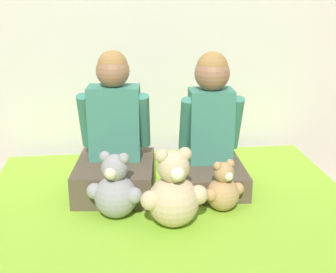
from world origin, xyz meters
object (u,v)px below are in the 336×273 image
child_on_left (115,144)px  child_on_right (211,134)px  teddy_bear_held_by_right_child (223,189)px  teddy_bear_between_children (173,194)px  teddy_bear_held_by_left_child (115,190)px

child_on_left → child_on_right: size_ratio=1.02×
teddy_bear_held_by_right_child → teddy_bear_between_children: 0.25m
child_on_left → teddy_bear_between_children: child_on_left is taller
child_on_right → child_on_left: bearing=-177.2°
child_on_right → teddy_bear_held_by_right_child: (-0.00, -0.27, -0.16)m
child_on_left → teddy_bear_between_children: bearing=-51.6°
child_on_left → child_on_right: bearing=7.9°
teddy_bear_held_by_right_child → teddy_bear_held_by_left_child: bearing=160.6°
child_on_left → teddy_bear_held_by_left_child: 0.29m
child_on_left → teddy_bear_between_children: 0.44m
child_on_left → child_on_right: (0.45, 0.01, 0.03)m
child_on_right → teddy_bear_held_by_right_child: bearing=-88.3°
child_on_left → child_on_right: 0.46m
child_on_right → teddy_bear_between_children: (-0.23, -0.38, -0.12)m
teddy_bear_held_by_left_child → child_on_right: bearing=52.4°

